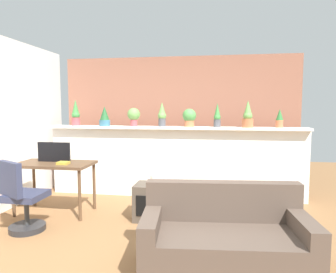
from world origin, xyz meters
The scene contains 19 objects.
ground_plane centered at (0.00, 0.00, 0.00)m, with size 12.00×12.00×0.00m, color brown.
divider_wall centered at (0.00, 2.00, 0.59)m, with size 4.40×0.16×1.19m, color white.
plant_shelf centered at (0.00, 1.96, 1.21)m, with size 4.40×0.31×0.04m, color white.
brick_wall_behind centered at (0.00, 2.60, 1.25)m, with size 4.40×0.10×2.50m, color #935B47.
potted_plant_0 centered at (-1.78, 1.99, 1.44)m, with size 0.15×0.15×0.47m.
potted_plant_1 centered at (-1.22, 1.94, 1.39)m, with size 0.19×0.19×0.35m.
potted_plant_2 centered at (-0.71, 1.98, 1.42)m, with size 0.22×0.22×0.32m.
potted_plant_3 centered at (-0.20, 1.95, 1.43)m, with size 0.14×0.14×0.41m.
potted_plant_4 centered at (0.26, 1.98, 1.39)m, with size 0.23×0.23×0.30m.
potted_plant_5 centered at (0.73, 1.99, 1.41)m, with size 0.12×0.12×0.40m.
potted_plant_6 centered at (1.22, 1.92, 1.41)m, with size 0.18×0.18×0.44m.
potted_plant_7 centered at (1.73, 2.00, 1.38)m, with size 0.12×0.12×0.30m.
desk centered at (-1.61, 0.91, 0.67)m, with size 1.10×0.60×0.75m.
tv_monitor centered at (-1.66, 0.99, 0.90)m, with size 0.50×0.04×0.29m, color black.
office_chair centered at (-1.66, 0.19, 0.39)m, with size 0.52×0.52×0.91m.
side_cube_shelf centered at (-0.18, 0.86, 0.25)m, with size 0.40×0.41×0.50m.
vase_on_shelf centered at (-0.13, 0.89, 0.56)m, with size 0.09×0.09×0.12m, color silver.
book_on_desk centered at (-1.43, 0.82, 0.77)m, with size 0.15×0.13×0.04m, color gold.
couch centered at (0.82, -0.32, 0.28)m, with size 1.62×0.90×0.80m.
Camera 1 is at (0.72, -3.17, 1.55)m, focal length 32.62 mm.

